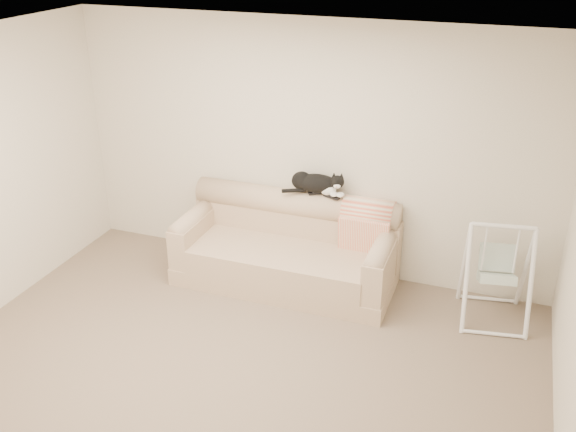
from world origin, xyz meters
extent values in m
plane|color=#6E5E4F|center=(0.00, 0.00, 0.00)|extent=(5.00, 5.00, 0.00)
cube|color=beige|center=(0.00, 2.00, 1.30)|extent=(5.00, 0.04, 2.60)
cube|color=beige|center=(0.00, -2.00, 1.30)|extent=(5.00, 0.04, 2.60)
cube|color=white|center=(0.00, 0.00, 2.59)|extent=(5.00, 4.00, 0.02)
cube|color=tan|center=(-0.09, 1.53, 0.09)|extent=(2.20, 0.90, 0.18)
cube|color=tan|center=(-0.09, 1.42, 0.30)|extent=(1.80, 0.68, 0.24)
cube|color=tan|center=(-0.09, 1.87, 0.43)|extent=(2.20, 0.22, 0.50)
cylinder|color=tan|center=(-0.09, 1.87, 0.76)|extent=(2.16, 0.28, 0.28)
cube|color=tan|center=(-1.08, 1.53, 0.39)|extent=(0.20, 0.88, 0.42)
cylinder|color=tan|center=(-1.08, 1.53, 0.60)|extent=(0.18, 0.84, 0.18)
cube|color=tan|center=(0.90, 1.53, 0.39)|extent=(0.20, 0.88, 0.42)
cylinder|color=tan|center=(0.90, 1.53, 0.60)|extent=(0.18, 0.84, 0.18)
cube|color=black|center=(0.14, 1.87, 0.91)|extent=(0.18, 0.14, 0.02)
cube|color=gray|center=(0.14, 1.87, 0.92)|extent=(0.10, 0.09, 0.01)
cube|color=black|center=(0.31, 1.82, 0.91)|extent=(0.18, 0.10, 0.02)
ellipsoid|color=black|center=(0.13, 1.86, 1.01)|extent=(0.46, 0.26, 0.19)
ellipsoid|color=black|center=(-0.02, 1.86, 1.02)|extent=(0.23, 0.21, 0.19)
ellipsoid|color=white|center=(0.26, 1.85, 0.97)|extent=(0.18, 0.14, 0.13)
ellipsoid|color=black|center=(0.35, 1.85, 1.06)|extent=(0.15, 0.16, 0.13)
ellipsoid|color=white|center=(0.36, 1.80, 1.04)|extent=(0.08, 0.07, 0.05)
sphere|color=#BF7272|center=(0.37, 1.77, 1.04)|extent=(0.02, 0.02, 0.02)
cone|color=black|center=(0.31, 1.86, 1.12)|extent=(0.07, 0.08, 0.06)
cone|color=black|center=(0.39, 1.87, 1.12)|extent=(0.06, 0.07, 0.06)
sphere|color=#A37D1B|center=(0.33, 1.80, 1.07)|extent=(0.02, 0.02, 0.02)
sphere|color=#A37D1B|center=(0.38, 1.80, 1.07)|extent=(0.02, 0.02, 0.02)
ellipsoid|color=white|center=(0.33, 1.81, 0.94)|extent=(0.09, 0.11, 0.04)
ellipsoid|color=white|center=(0.39, 1.82, 0.94)|extent=(0.09, 0.11, 0.04)
cylinder|color=black|center=(-0.08, 1.77, 0.94)|extent=(0.23, 0.15, 0.04)
cylinder|color=#E66749|center=(0.68, 1.87, 0.76)|extent=(0.50, 0.33, 0.33)
cube|color=#E66749|center=(0.68, 1.70, 0.56)|extent=(0.50, 0.09, 0.42)
cylinder|color=white|center=(1.70, 1.41, 0.48)|extent=(0.10, 0.34, 0.97)
cylinder|color=white|center=(1.65, 1.70, 0.48)|extent=(0.10, 0.34, 0.97)
cylinder|color=white|center=(2.25, 1.50, 0.48)|extent=(0.10, 0.34, 0.97)
cylinder|color=white|center=(2.20, 1.79, 0.48)|extent=(0.10, 0.34, 0.97)
cylinder|color=white|center=(1.95, 1.60, 0.96)|extent=(0.55, 0.13, 0.04)
cylinder|color=white|center=(2.00, 1.31, 0.02)|extent=(0.55, 0.13, 0.03)
cylinder|color=white|center=(1.90, 1.89, 0.02)|extent=(0.55, 0.13, 0.03)
cube|color=white|center=(1.95, 1.57, 0.45)|extent=(0.36, 0.34, 0.18)
cube|color=white|center=(1.93, 1.69, 0.59)|extent=(0.34, 0.20, 0.26)
cylinder|color=white|center=(1.81, 1.58, 0.73)|extent=(0.02, 0.02, 0.46)
cylinder|color=white|center=(2.09, 1.62, 0.73)|extent=(0.02, 0.02, 0.46)
camera|label=1|loc=(1.89, -3.81, 3.43)|focal=40.00mm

